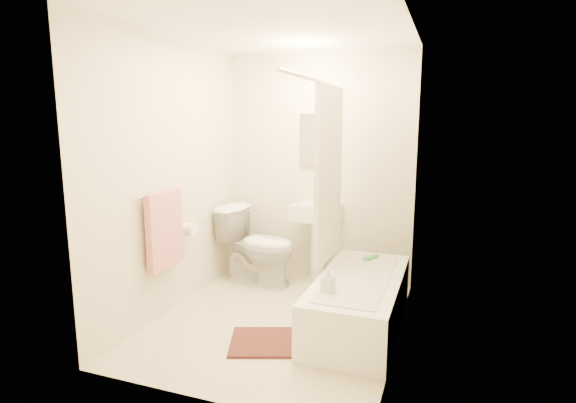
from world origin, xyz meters
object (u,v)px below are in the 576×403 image
(sink, at_px, (317,240))
(bathtub, at_px, (359,302))
(toilet, at_px, (258,246))
(soap_bottle, at_px, (328,281))
(bath_mat, at_px, (272,342))

(sink, bearing_deg, bathtub, -47.44)
(toilet, xyz_separation_m, bathtub, (1.21, -0.66, -0.19))
(bathtub, distance_m, soap_bottle, 0.55)
(toilet, xyz_separation_m, bath_mat, (0.63, -1.19, -0.39))
(toilet, xyz_separation_m, soap_bottle, (1.05, -1.08, 0.11))
(bath_mat, bearing_deg, bathtub, 43.04)
(sink, relative_size, bath_mat, 1.45)
(soap_bottle, bearing_deg, bath_mat, -165.14)
(bathtub, xyz_separation_m, bath_mat, (-0.57, -0.53, -0.20))
(toilet, relative_size, sink, 0.89)
(bathtub, bearing_deg, soap_bottle, -110.61)
(bathtub, height_order, bath_mat, bathtub)
(bathtub, bearing_deg, toilet, 151.34)
(soap_bottle, bearing_deg, sink, 109.76)
(sink, bearing_deg, toilet, -147.51)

